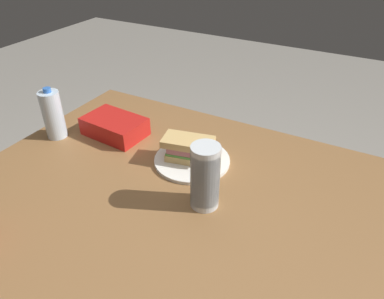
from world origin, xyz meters
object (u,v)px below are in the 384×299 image
dining_table (192,222)px  plastic_cup_stack (205,177)px  sandwich (191,149)px  chip_bag (115,126)px  water_bottle_spare (53,115)px  paper_plate (192,160)px

dining_table → plastic_cup_stack: 0.20m
dining_table → sandwich: (0.10, -0.17, 0.15)m
sandwich → chip_bag: size_ratio=0.85×
water_bottle_spare → chip_bag: bearing=-148.4°
chip_bag → sandwich: bearing=-179.1°
dining_table → chip_bag: 0.50m
sandwich → water_bottle_spare: bearing=10.0°
paper_plate → chip_bag: bearing=-3.3°
sandwich → chip_bag: bearing=-3.7°
chip_bag → water_bottle_spare: water_bottle_spare is taller
dining_table → water_bottle_spare: (0.63, -0.08, 0.19)m
dining_table → chip_bag: size_ratio=6.38×
sandwich → plastic_cup_stack: size_ratio=0.96×
paper_plate → plastic_cup_stack: size_ratio=1.29×
paper_plate → plastic_cup_stack: bearing=128.0°
paper_plate → water_bottle_spare: bearing=10.2°
plastic_cup_stack → paper_plate: bearing=-52.0°
dining_table → sandwich: size_ratio=7.50×
dining_table → paper_plate: 0.22m
chip_bag → paper_plate: bearing=-178.6°
dining_table → plastic_cup_stack: (-0.04, 0.00, 0.19)m
water_bottle_spare → plastic_cup_stack: bearing=173.5°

